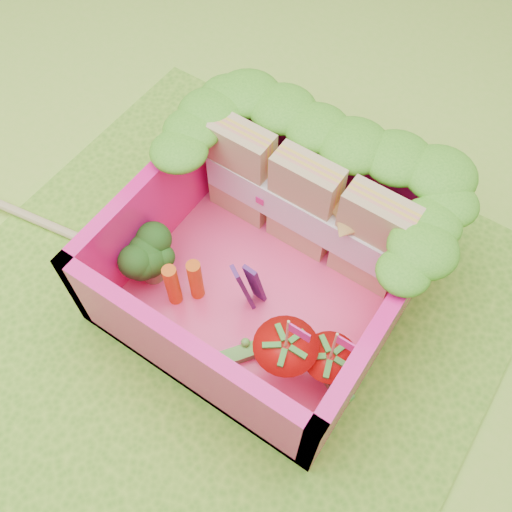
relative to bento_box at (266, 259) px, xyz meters
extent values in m
plane|color=#9BDA3D|center=(-0.12, -0.26, -0.31)|extent=(14.00, 14.00, 0.00)
cube|color=#5EA625|center=(-0.12, -0.26, -0.29)|extent=(2.60, 2.60, 0.03)
cube|color=#FF417C|center=(0.00, 0.00, -0.25)|extent=(1.30, 1.30, 0.05)
cube|color=#FF1580|center=(0.00, 0.61, 0.00)|extent=(1.30, 0.07, 0.55)
cube|color=#FF1580|center=(0.00, -0.61, 0.00)|extent=(1.30, 0.07, 0.55)
cube|color=#FF1580|center=(-0.61, 0.00, 0.00)|extent=(0.07, 1.30, 0.55)
cube|color=#FF1580|center=(0.61, 0.00, 0.00)|extent=(0.07, 1.30, 0.55)
ellipsoid|color=#37921A|center=(-0.50, 0.58, 0.33)|extent=(0.30, 0.30, 0.11)
ellipsoid|color=#37921A|center=(-0.30, 0.58, 0.33)|extent=(0.30, 0.30, 0.11)
ellipsoid|color=#37921A|center=(-0.10, 0.58, 0.33)|extent=(0.30, 0.30, 0.11)
ellipsoid|color=#37921A|center=(0.10, 0.58, 0.33)|extent=(0.30, 0.30, 0.11)
ellipsoid|color=#37921A|center=(0.30, 0.58, 0.33)|extent=(0.30, 0.30, 0.11)
ellipsoid|color=#37921A|center=(0.50, 0.58, 0.33)|extent=(0.30, 0.30, 0.11)
ellipsoid|color=#37921A|center=(-0.58, 0.10, 0.33)|extent=(0.27, 0.27, 0.10)
ellipsoid|color=#37921A|center=(-0.58, 0.24, 0.33)|extent=(0.27, 0.27, 0.10)
ellipsoid|color=#37921A|center=(-0.58, 0.38, 0.33)|extent=(0.27, 0.27, 0.10)
ellipsoid|color=#37921A|center=(-0.58, 0.52, 0.33)|extent=(0.27, 0.27, 0.10)
ellipsoid|color=#37921A|center=(0.58, 0.10, 0.33)|extent=(0.27, 0.27, 0.10)
ellipsoid|color=#37921A|center=(0.58, 0.24, 0.33)|extent=(0.27, 0.27, 0.10)
ellipsoid|color=#37921A|center=(0.58, 0.38, 0.33)|extent=(0.27, 0.27, 0.10)
ellipsoid|color=#37921A|center=(0.58, 0.52, 0.33)|extent=(0.27, 0.27, 0.10)
cube|color=tan|center=(-0.37, 0.33, 0.07)|extent=(0.33, 0.15, 0.59)
cube|color=tan|center=(0.00, 0.33, 0.07)|extent=(0.33, 0.15, 0.59)
cube|color=tan|center=(0.37, 0.33, 0.07)|extent=(0.33, 0.15, 0.59)
cube|color=white|center=(0.00, 0.33, 0.04)|extent=(1.06, 0.18, 0.20)
cylinder|color=#73A24E|center=(-0.50, -0.28, -0.16)|extent=(0.12, 0.12, 0.13)
ellipsoid|color=#1B5015|center=(-0.50, -0.28, -0.04)|extent=(0.32, 0.32, 0.12)
cylinder|color=#E05612|center=(-0.32, -0.33, -0.08)|extent=(0.07, 0.07, 0.28)
cylinder|color=#E05612|center=(-0.24, -0.24, -0.09)|extent=(0.07, 0.07, 0.27)
cube|color=#52195A|center=(-0.01, -0.17, -0.04)|extent=(0.07, 0.05, 0.38)
cube|color=#52195A|center=(0.02, -0.12, -0.04)|extent=(0.07, 0.03, 0.38)
cone|color=red|center=(0.32, -0.34, -0.08)|extent=(0.28, 0.28, 0.28)
cylinder|color=#D9BF7A|center=(0.32, -0.34, 0.18)|extent=(0.01, 0.01, 0.24)
cube|color=#F32895|center=(0.37, -0.34, 0.26)|extent=(0.10, 0.01, 0.06)
cone|color=red|center=(0.50, -0.26, -0.10)|extent=(0.24, 0.24, 0.24)
cylinder|color=#D9BF7A|center=(0.50, -0.26, 0.14)|extent=(0.01, 0.01, 0.24)
cube|color=#F32895|center=(0.55, -0.26, 0.22)|extent=(0.10, 0.01, 0.06)
cube|color=green|center=(0.50, -0.25, -0.20)|extent=(0.32, 0.19, 0.05)
cube|color=green|center=(0.16, -0.35, -0.20)|extent=(0.25, 0.30, 0.05)
cube|color=#E0C47B|center=(-1.27, -0.37, -0.25)|extent=(2.35, 0.41, 0.04)
cube|color=#E0C47B|center=(-1.21, -0.35, -0.25)|extent=(2.35, 0.41, 0.04)
camera|label=1|loc=(0.73, -1.17, 2.29)|focal=40.00mm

